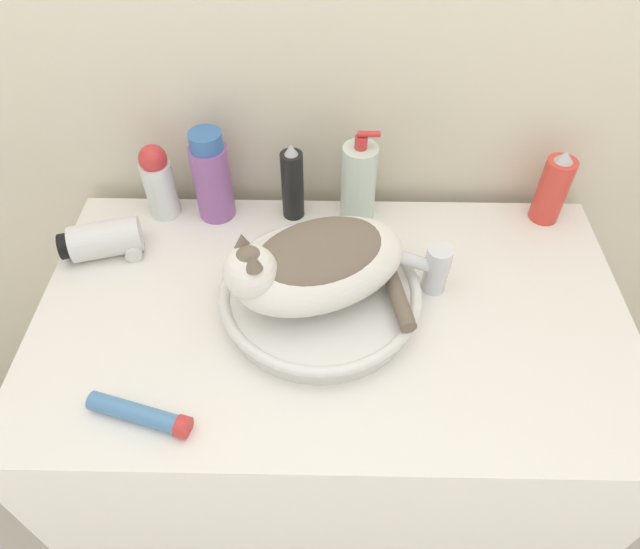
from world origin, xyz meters
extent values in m
cube|color=beige|center=(0.00, 0.67, 1.20)|extent=(8.00, 0.05, 2.40)
cube|color=white|center=(0.00, 0.31, 0.44)|extent=(1.07, 0.61, 0.88)
cylinder|color=silver|center=(-0.02, 0.32, 0.90)|extent=(0.34, 0.34, 0.04)
torus|color=silver|center=(-0.02, 0.32, 0.92)|extent=(0.36, 0.36, 0.02)
ellipsoid|color=silver|center=(-0.02, 0.32, 0.99)|extent=(0.35, 0.30, 0.11)
ellipsoid|color=#6B5B4C|center=(-0.02, 0.32, 1.02)|extent=(0.27, 0.23, 0.05)
sphere|color=silver|center=(-0.13, 0.27, 1.03)|extent=(0.09, 0.09, 0.09)
sphere|color=#6B5B4C|center=(-0.13, 0.27, 1.05)|extent=(0.05, 0.05, 0.05)
cone|color=#6B5B4C|center=(-0.14, 0.29, 1.07)|extent=(0.03, 0.03, 0.03)
cone|color=#6B5B4C|center=(-0.12, 0.24, 1.07)|extent=(0.03, 0.03, 0.03)
cylinder|color=#6B5B4C|center=(0.11, 0.29, 0.95)|extent=(0.06, 0.14, 0.03)
cylinder|color=silver|center=(0.19, 0.37, 0.91)|extent=(0.04, 0.04, 0.05)
cylinder|color=silver|center=(0.14, 0.36, 0.96)|extent=(0.11, 0.05, 0.07)
cylinder|color=silver|center=(0.19, 0.37, 0.96)|extent=(0.05, 0.05, 0.05)
cylinder|color=#93569E|center=(-0.24, 0.57, 0.96)|extent=(0.08, 0.08, 0.16)
cylinder|color=#3866AD|center=(-0.24, 0.57, 1.06)|extent=(0.06, 0.06, 0.03)
cylinder|color=black|center=(-0.08, 0.57, 0.96)|extent=(0.05, 0.05, 0.15)
cone|color=#B7B7BC|center=(-0.08, 0.57, 1.04)|extent=(0.03, 0.03, 0.02)
cylinder|color=silver|center=(0.05, 0.57, 0.97)|extent=(0.07, 0.07, 0.17)
cylinder|color=red|center=(0.05, 0.57, 1.06)|extent=(0.02, 0.02, 0.02)
cylinder|color=red|center=(0.06, 0.57, 1.08)|extent=(0.04, 0.01, 0.01)
cylinder|color=#DB3D33|center=(0.44, 0.57, 0.95)|extent=(0.06, 0.06, 0.14)
cone|color=#B7B7BC|center=(0.44, 0.57, 1.04)|extent=(0.04, 0.04, 0.02)
cylinder|color=silver|center=(-0.35, 0.57, 0.94)|extent=(0.06, 0.06, 0.12)
sphere|color=red|center=(-0.35, 0.57, 1.02)|extent=(0.06, 0.06, 0.06)
cylinder|color=#4C7FB2|center=(-0.30, 0.09, 0.90)|extent=(0.15, 0.07, 0.03)
cylinder|color=red|center=(-0.22, 0.06, 0.90)|extent=(0.03, 0.04, 0.03)
cylinder|color=silver|center=(-0.44, 0.45, 0.92)|extent=(0.15, 0.11, 0.07)
cylinder|color=silver|center=(-0.40, 0.46, 0.90)|extent=(0.05, 0.09, 0.03)
cylinder|color=black|center=(-0.51, 0.43, 0.92)|extent=(0.03, 0.05, 0.05)
camera|label=1|loc=(-0.01, -0.34, 1.68)|focal=32.00mm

